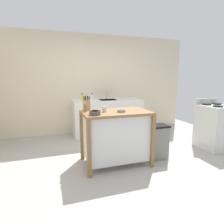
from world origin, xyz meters
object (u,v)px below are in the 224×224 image
at_px(bowl_ceramic_wide, 121,111).
at_px(drinking_cup, 104,109).
at_px(pepper_grinder, 85,108).
at_px(bottle_hand_soap, 82,97).
at_px(sink_faucet, 106,95).
at_px(bottle_spray_cleaner, 92,97).
at_px(knife_block, 87,105).
at_px(trash_bin, 157,142).
at_px(bowl_ceramic_small, 95,113).
at_px(kitchen_island, 116,135).
at_px(bowl_stoneware_deep, 96,111).
at_px(stove, 215,127).

height_order(bowl_ceramic_wide, drinking_cup, drinking_cup).
relative_size(pepper_grinder, bottle_hand_soap, 0.80).
bearing_deg(bowl_ceramic_wide, sink_faucet, 80.50).
distance_m(drinking_cup, pepper_grinder, 0.32).
bearing_deg(bottle_spray_cleaner, pepper_grinder, -106.17).
relative_size(bottle_hand_soap, bottle_spray_cleaner, 1.06).
relative_size(knife_block, bottle_hand_soap, 1.30).
bearing_deg(trash_bin, bowl_ceramic_small, -172.30).
bearing_deg(kitchen_island, bottle_spray_cleaner, 91.02).
relative_size(bowl_stoneware_deep, sink_faucet, 0.65).
xyz_separation_m(kitchen_island, bottle_spray_cleaner, (-0.03, 1.71, 0.48)).
bearing_deg(stove, sink_faucet, 134.40).
bearing_deg(drinking_cup, knife_block, 131.87).
bearing_deg(trash_bin, knife_block, 166.05).
bearing_deg(sink_faucet, stove, -45.60).
bearing_deg(bottle_hand_soap, trash_bin, -57.56).
bearing_deg(bottle_hand_soap, pepper_grinder, -97.52).
bearing_deg(bowl_stoneware_deep, pepper_grinder, 158.37).
distance_m(kitchen_island, bowl_stoneware_deep, 0.54).
bearing_deg(trash_bin, bottle_spray_cleaner, 115.24).
height_order(kitchen_island, stove, stove).
height_order(kitchen_island, bowl_stoneware_deep, bowl_stoneware_deep).
bearing_deg(bowl_stoneware_deep, sink_faucet, 69.00).
xyz_separation_m(sink_faucet, stove, (1.83, -1.87, -0.56)).
bearing_deg(bowl_stoneware_deep, bottle_hand_soap, 88.81).
xyz_separation_m(bowl_ceramic_small, bowl_ceramic_wide, (0.46, 0.10, -0.01)).
bearing_deg(pepper_grinder, drinking_cup, -16.24).
height_order(kitchen_island, drinking_cup, drinking_cup).
xyz_separation_m(kitchen_island, knife_block, (-0.44, 0.26, 0.50)).
relative_size(drinking_cup, trash_bin, 0.14).
xyz_separation_m(bowl_stoneware_deep, bottle_spray_cleaner, (0.30, 1.70, 0.05)).
xyz_separation_m(drinking_cup, trash_bin, (1.00, -0.04, -0.65)).
height_order(trash_bin, bottle_spray_cleaner, bottle_spray_cleaner).
xyz_separation_m(kitchen_island, bowl_ceramic_small, (-0.41, -0.21, 0.44)).
bearing_deg(pepper_grinder, bowl_stoneware_deep, -21.63).
height_order(bowl_stoneware_deep, trash_bin, bowl_stoneware_deep).
distance_m(bowl_ceramic_small, bowl_ceramic_wide, 0.47).
xyz_separation_m(knife_block, bottle_hand_soap, (0.15, 1.41, -0.01)).
height_order(knife_block, bowl_stoneware_deep, knife_block).
bearing_deg(bowl_stoneware_deep, trash_bin, -2.96).
bearing_deg(stove, bottle_spray_cleaner, 143.06).
xyz_separation_m(bowl_ceramic_wide, sink_faucet, (0.33, 2.00, 0.08)).
bearing_deg(pepper_grinder, stove, -1.24).
distance_m(pepper_grinder, bottle_hand_soap, 1.61).
relative_size(pepper_grinder, sink_faucet, 0.69).
relative_size(bowl_ceramic_wide, sink_faucet, 0.63).
xyz_separation_m(sink_faucet, bottle_hand_soap, (-0.69, -0.22, -0.02)).
height_order(bowl_stoneware_deep, drinking_cup, drinking_cup).
height_order(bowl_stoneware_deep, bowl_ceramic_wide, same).
bearing_deg(bowl_ceramic_small, bottle_hand_soap, 86.60).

